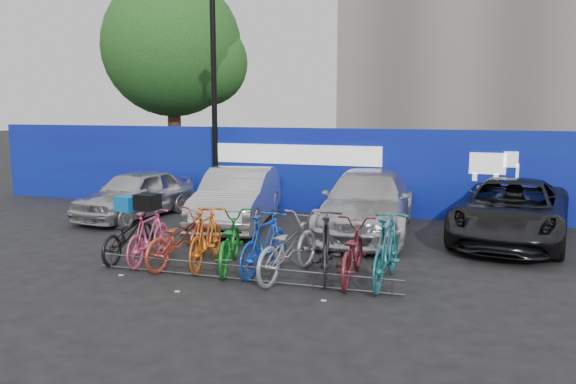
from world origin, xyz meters
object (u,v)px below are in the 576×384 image
at_px(tree, 178,50).
at_px(bike_9, 387,250).
at_px(car_1, 238,198).
at_px(car_2, 367,202).
at_px(bike_rack, 241,273).
at_px(bike_4, 229,241).
at_px(bike_1, 149,236).
at_px(bike_2, 179,238).
at_px(car_3, 511,211).
at_px(lamppost, 214,97).
at_px(bike_3, 206,238).
at_px(bike_7, 326,245).
at_px(bike_6, 288,247).
at_px(bike_8, 352,251).
at_px(car_0, 136,194).
at_px(bike_5, 265,243).
at_px(bike_0, 128,235).

xyz_separation_m(tree, bike_9, (9.19, -10.04, -4.46)).
height_order(tree, car_1, tree).
bearing_deg(car_2, tree, 140.48).
distance_m(bike_rack, bike_4, 0.92).
relative_size(bike_1, bike_2, 0.89).
relative_size(car_3, bike_4, 2.44).
relative_size(lamppost, bike_3, 3.26).
bearing_deg(lamppost, bike_7, -49.54).
relative_size(car_1, bike_6, 2.09).
relative_size(lamppost, bike_2, 3.11).
height_order(car_1, bike_3, car_1).
height_order(bike_rack, bike_6, bike_6).
height_order(lamppost, bike_6, lamppost).
relative_size(bike_7, bike_8, 0.99).
height_order(tree, lamppost, tree).
bearing_deg(car_0, bike_9, -19.59).
height_order(car_1, car_3, car_1).
bearing_deg(car_2, bike_2, -130.18).
bearing_deg(bike_1, car_3, -153.82).
bearing_deg(bike_8, car_3, -128.11).
height_order(bike_4, bike_7, bike_7).
relative_size(car_0, bike_4, 1.90).
distance_m(car_1, bike_5, 4.13).
bearing_deg(car_1, bike_0, -113.59).
distance_m(car_2, bike_4, 4.30).
distance_m(bike_1, bike_2, 0.64).
xyz_separation_m(tree, bike_7, (8.13, -9.99, -4.48)).
bearing_deg(bike_2, car_3, -137.67).
distance_m(car_0, bike_9, 8.20).
bearing_deg(bike_rack, lamppost, 118.07).
distance_m(bike_3, bike_5, 1.19).
relative_size(lamppost, bike_1, 3.50).
height_order(bike_4, bike_6, bike_6).
relative_size(bike_0, bike_7, 0.94).
xyz_separation_m(car_0, bike_7, (6.21, -3.76, -0.07)).
xyz_separation_m(lamppost, bike_4, (2.69, -5.33, -2.74)).
relative_size(bike_3, bike_9, 0.92).
bearing_deg(lamppost, bike_0, -84.50).
distance_m(tree, car_0, 7.88).
bearing_deg(car_3, bike_8, -116.57).
relative_size(bike_8, bike_9, 0.97).
relative_size(car_2, bike_8, 2.54).
distance_m(car_3, bike_9, 4.61).
height_order(lamppost, bike_3, lamppost).
distance_m(tree, bike_5, 13.03).
distance_m(car_2, car_3, 3.25).
bearing_deg(bike_3, bike_6, 166.58).
height_order(bike_4, bike_8, bike_4).
xyz_separation_m(car_2, bike_7, (-0.09, -3.84, -0.14)).
xyz_separation_m(bike_2, bike_6, (2.22, -0.14, 0.04)).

